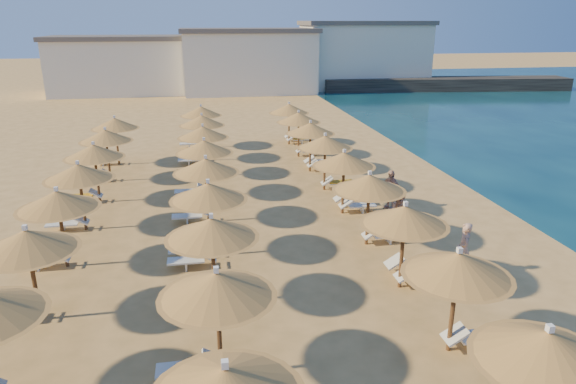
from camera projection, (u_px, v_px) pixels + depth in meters
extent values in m
plane|color=tan|center=(308.00, 261.00, 18.40)|extent=(220.00, 220.00, 0.00)
cube|color=black|center=(445.00, 84.00, 62.87)|extent=(30.26, 7.30, 1.50)
cube|color=silver|center=(120.00, 67.00, 59.51)|extent=(15.00, 8.00, 6.00)
cube|color=#59514C|center=(117.00, 38.00, 58.47)|extent=(15.60, 8.48, 0.50)
cube|color=silver|center=(249.00, 63.00, 60.28)|extent=(15.00, 8.00, 6.80)
cube|color=#59514C|center=(248.00, 30.00, 59.11)|extent=(15.60, 8.48, 0.50)
cube|color=silver|center=(364.00, 57.00, 64.72)|extent=(15.00, 8.00, 7.60)
cube|color=#59514C|center=(365.00, 23.00, 63.42)|extent=(15.60, 8.48, 0.50)
cone|color=olive|center=(547.00, 346.00, 9.50)|extent=(2.58, 2.58, 0.62)
cone|color=olive|center=(545.00, 357.00, 9.58)|extent=(2.79, 2.79, 0.12)
cube|color=white|center=(550.00, 328.00, 9.38)|extent=(0.12, 0.12, 0.14)
cylinder|color=brown|center=(453.00, 309.00, 13.08)|extent=(0.12, 0.12, 2.43)
cone|color=olive|center=(458.00, 264.00, 12.67)|extent=(2.58, 2.58, 0.62)
cone|color=olive|center=(457.00, 273.00, 12.75)|extent=(2.79, 2.79, 0.12)
cube|color=white|center=(460.00, 250.00, 12.55)|extent=(0.12, 0.12, 0.14)
cylinder|color=brown|center=(402.00, 253.00, 16.26)|extent=(0.12, 0.12, 2.43)
cone|color=olive|center=(405.00, 215.00, 15.85)|extent=(2.58, 2.58, 0.62)
cone|color=olive|center=(404.00, 223.00, 15.93)|extent=(2.79, 2.79, 0.12)
cube|color=white|center=(406.00, 204.00, 15.73)|extent=(0.12, 0.12, 0.14)
cylinder|color=brown|center=(368.00, 215.00, 19.43)|extent=(0.12, 0.12, 2.43)
cone|color=olive|center=(369.00, 183.00, 19.03)|extent=(2.58, 2.58, 0.62)
cone|color=olive|center=(369.00, 189.00, 19.11)|extent=(2.79, 2.79, 0.12)
cube|color=white|center=(370.00, 173.00, 18.91)|extent=(0.12, 0.12, 0.14)
cylinder|color=brown|center=(343.00, 187.00, 22.61)|extent=(0.12, 0.12, 2.43)
cone|color=olive|center=(344.00, 159.00, 22.20)|extent=(2.58, 2.58, 0.62)
cone|color=olive|center=(344.00, 165.00, 22.28)|extent=(2.79, 2.79, 0.12)
cube|color=white|center=(344.00, 151.00, 22.08)|extent=(0.12, 0.12, 0.14)
cylinder|color=brown|center=(325.00, 167.00, 25.78)|extent=(0.12, 0.12, 2.43)
cone|color=olive|center=(325.00, 142.00, 25.38)|extent=(2.58, 2.58, 0.62)
cone|color=olive|center=(325.00, 147.00, 25.46)|extent=(2.79, 2.79, 0.12)
cube|color=white|center=(325.00, 134.00, 25.26)|extent=(0.12, 0.12, 0.14)
cylinder|color=brown|center=(310.00, 150.00, 28.96)|extent=(0.12, 0.12, 2.43)
cone|color=olive|center=(310.00, 128.00, 28.55)|extent=(2.58, 2.58, 0.62)
cone|color=olive|center=(310.00, 133.00, 28.63)|extent=(2.79, 2.79, 0.12)
cube|color=white|center=(311.00, 121.00, 28.43)|extent=(0.12, 0.12, 0.14)
cylinder|color=brown|center=(298.00, 138.00, 32.14)|extent=(0.12, 0.12, 2.43)
cone|color=olive|center=(299.00, 117.00, 31.73)|extent=(2.58, 2.58, 0.62)
cone|color=olive|center=(299.00, 121.00, 31.81)|extent=(2.79, 2.79, 0.12)
cube|color=white|center=(299.00, 111.00, 31.61)|extent=(0.12, 0.12, 0.14)
cylinder|color=brown|center=(289.00, 127.00, 35.31)|extent=(0.12, 0.12, 2.43)
cone|color=olive|center=(289.00, 108.00, 34.91)|extent=(2.58, 2.58, 0.62)
cone|color=olive|center=(289.00, 112.00, 34.99)|extent=(2.79, 2.79, 0.12)
cube|color=white|center=(289.00, 103.00, 34.79)|extent=(0.12, 0.12, 0.14)
cone|color=olive|center=(226.00, 383.00, 8.52)|extent=(2.58, 2.58, 0.62)
cube|color=white|center=(225.00, 364.00, 8.40)|extent=(0.12, 0.12, 0.14)
cylinder|color=brown|center=(219.00, 333.00, 12.10)|extent=(0.12, 0.12, 2.43)
cone|color=olive|center=(217.00, 285.00, 11.70)|extent=(2.58, 2.58, 0.62)
cone|color=olive|center=(217.00, 294.00, 11.78)|extent=(2.79, 2.79, 0.12)
cube|color=white|center=(216.00, 270.00, 11.58)|extent=(0.12, 0.12, 0.14)
cylinder|color=brown|center=(214.00, 268.00, 15.28)|extent=(0.12, 0.12, 2.43)
cone|color=olive|center=(212.00, 228.00, 14.87)|extent=(2.58, 2.58, 0.62)
cone|color=olive|center=(212.00, 236.00, 14.95)|extent=(2.79, 2.79, 0.12)
cube|color=white|center=(211.00, 216.00, 14.75)|extent=(0.12, 0.12, 0.14)
cylinder|color=brown|center=(210.00, 225.00, 18.46)|extent=(0.12, 0.12, 2.43)
cone|color=olive|center=(208.00, 191.00, 18.05)|extent=(2.58, 2.58, 0.62)
cone|color=olive|center=(209.00, 198.00, 18.13)|extent=(2.79, 2.79, 0.12)
cube|color=white|center=(208.00, 181.00, 17.93)|extent=(0.12, 0.12, 0.14)
cylinder|color=brown|center=(207.00, 195.00, 21.63)|extent=(0.12, 0.12, 2.43)
cone|color=olive|center=(206.00, 166.00, 21.23)|extent=(2.58, 2.58, 0.62)
cone|color=olive|center=(206.00, 171.00, 21.30)|extent=(2.79, 2.79, 0.12)
cube|color=white|center=(205.00, 157.00, 21.10)|extent=(0.12, 0.12, 0.14)
cylinder|color=brown|center=(206.00, 172.00, 24.81)|extent=(0.12, 0.12, 2.43)
cone|color=olive|center=(204.00, 147.00, 24.40)|extent=(2.58, 2.58, 0.62)
cone|color=olive|center=(204.00, 152.00, 24.48)|extent=(2.79, 2.79, 0.12)
cube|color=white|center=(204.00, 139.00, 24.28)|extent=(0.12, 0.12, 0.14)
cylinder|color=brown|center=(204.00, 155.00, 27.98)|extent=(0.12, 0.12, 2.43)
cone|color=olive|center=(203.00, 132.00, 27.58)|extent=(2.58, 2.58, 0.62)
cone|color=olive|center=(203.00, 137.00, 27.66)|extent=(2.79, 2.79, 0.12)
cube|color=white|center=(202.00, 125.00, 27.46)|extent=(0.12, 0.12, 0.14)
cylinder|color=brown|center=(203.00, 141.00, 31.16)|extent=(0.12, 0.12, 2.43)
cone|color=olive|center=(202.00, 120.00, 30.75)|extent=(2.58, 2.58, 0.62)
cone|color=olive|center=(202.00, 125.00, 30.83)|extent=(2.79, 2.79, 0.12)
cube|color=white|center=(201.00, 114.00, 30.63)|extent=(0.12, 0.12, 0.14)
cylinder|color=brown|center=(202.00, 130.00, 34.34)|extent=(0.12, 0.12, 2.43)
cone|color=olive|center=(201.00, 111.00, 33.93)|extent=(2.58, 2.58, 0.62)
cone|color=olive|center=(201.00, 115.00, 34.01)|extent=(2.79, 2.79, 0.12)
cube|color=white|center=(201.00, 105.00, 33.81)|extent=(0.12, 0.12, 0.14)
cylinder|color=brown|center=(34.00, 282.00, 14.45)|extent=(0.12, 0.12, 2.43)
cone|color=olive|center=(27.00, 240.00, 14.05)|extent=(2.58, 2.58, 0.62)
cone|color=olive|center=(28.00, 249.00, 14.13)|extent=(2.79, 2.79, 0.12)
cube|color=white|center=(25.00, 228.00, 13.93)|extent=(0.12, 0.12, 0.14)
cylinder|color=brown|center=(63.00, 235.00, 17.63)|extent=(0.12, 0.12, 2.43)
cone|color=olive|center=(57.00, 200.00, 17.22)|extent=(2.58, 2.58, 0.62)
cone|color=olive|center=(59.00, 207.00, 17.30)|extent=(2.79, 2.79, 0.12)
cube|color=white|center=(56.00, 189.00, 17.10)|extent=(0.12, 0.12, 0.14)
cylinder|color=brown|center=(83.00, 202.00, 20.81)|extent=(0.12, 0.12, 2.43)
cone|color=olive|center=(79.00, 172.00, 20.40)|extent=(2.58, 2.58, 0.62)
cone|color=olive|center=(79.00, 178.00, 20.48)|extent=(2.79, 2.79, 0.12)
cube|color=white|center=(77.00, 162.00, 20.28)|extent=(0.12, 0.12, 0.14)
cylinder|color=brown|center=(97.00, 178.00, 23.98)|extent=(0.12, 0.12, 2.43)
cone|color=olive|center=(94.00, 151.00, 23.57)|extent=(2.58, 2.58, 0.62)
cone|color=olive|center=(95.00, 156.00, 23.65)|extent=(2.79, 2.79, 0.12)
cube|color=white|center=(93.00, 143.00, 23.45)|extent=(0.12, 0.12, 0.14)
cylinder|color=brown|center=(108.00, 159.00, 27.16)|extent=(0.12, 0.12, 2.43)
cone|color=olive|center=(106.00, 136.00, 26.75)|extent=(2.58, 2.58, 0.62)
cone|color=olive|center=(106.00, 140.00, 26.83)|extent=(2.79, 2.79, 0.12)
cube|color=white|center=(105.00, 128.00, 26.63)|extent=(0.12, 0.12, 0.14)
cylinder|color=brown|center=(117.00, 145.00, 30.33)|extent=(0.12, 0.12, 2.43)
cone|color=olive|center=(115.00, 123.00, 29.93)|extent=(2.58, 2.58, 0.62)
cone|color=olive|center=(115.00, 127.00, 30.01)|extent=(2.79, 2.79, 0.12)
cube|color=white|center=(114.00, 117.00, 29.81)|extent=(0.12, 0.12, 0.14)
cube|color=white|center=(481.00, 336.00, 13.51)|extent=(1.27, 0.56, 0.06)
cube|color=white|center=(480.00, 341.00, 13.57)|extent=(0.06, 0.50, 0.32)
cube|color=white|center=(455.00, 334.00, 13.35)|extent=(0.58, 0.56, 0.40)
cube|color=white|center=(183.00, 369.00, 12.24)|extent=(1.27, 0.56, 0.06)
cube|color=white|center=(183.00, 374.00, 12.29)|extent=(0.06, 0.50, 0.32)
cube|color=white|center=(214.00, 360.00, 12.32)|extent=(0.58, 0.56, 0.40)
cube|color=white|center=(426.00, 276.00, 16.69)|extent=(1.27, 0.56, 0.06)
cube|color=white|center=(426.00, 280.00, 16.74)|extent=(0.06, 0.50, 0.32)
cube|color=white|center=(405.00, 274.00, 16.52)|extent=(0.58, 0.56, 0.40)
cube|color=orange|center=(426.00, 274.00, 16.67)|extent=(1.22, 0.52, 0.05)
cube|color=white|center=(415.00, 263.00, 17.53)|extent=(1.27, 0.56, 0.06)
cube|color=white|center=(415.00, 268.00, 17.58)|extent=(0.06, 0.50, 0.32)
cube|color=white|center=(394.00, 261.00, 17.36)|extent=(0.58, 0.56, 0.40)
cube|color=white|center=(185.00, 297.00, 15.42)|extent=(1.27, 0.56, 0.06)
cube|color=white|center=(185.00, 301.00, 15.47)|extent=(0.06, 0.50, 0.32)
cube|color=white|center=(210.00, 290.00, 15.50)|extent=(0.58, 0.56, 0.40)
cube|color=orange|center=(185.00, 295.00, 15.40)|extent=(1.22, 0.52, 0.05)
cube|color=white|center=(389.00, 235.00, 19.87)|extent=(1.27, 0.56, 0.06)
cube|color=white|center=(389.00, 238.00, 19.92)|extent=(0.06, 0.50, 0.32)
cube|color=white|center=(370.00, 233.00, 19.70)|extent=(0.58, 0.56, 0.40)
cube|color=white|center=(186.00, 249.00, 18.59)|extent=(1.27, 0.56, 0.06)
cube|color=white|center=(186.00, 253.00, 18.64)|extent=(0.06, 0.50, 0.32)
cube|color=white|center=(207.00, 244.00, 18.67)|extent=(0.58, 0.56, 0.40)
cube|color=white|center=(186.00, 260.00, 17.75)|extent=(1.27, 0.56, 0.06)
cube|color=white|center=(186.00, 264.00, 17.80)|extent=(0.06, 0.50, 0.32)
cube|color=white|center=(208.00, 255.00, 17.83)|extent=(0.58, 0.56, 0.40)
cube|color=white|center=(362.00, 205.00, 23.04)|extent=(1.27, 0.56, 0.06)
cube|color=white|center=(362.00, 208.00, 23.09)|extent=(0.06, 0.50, 0.32)
cube|color=white|center=(346.00, 203.00, 22.87)|extent=(0.58, 0.56, 0.40)
cube|color=white|center=(356.00, 199.00, 23.88)|extent=(1.27, 0.56, 0.06)
cube|color=white|center=(356.00, 202.00, 23.93)|extent=(0.06, 0.50, 0.32)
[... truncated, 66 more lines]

